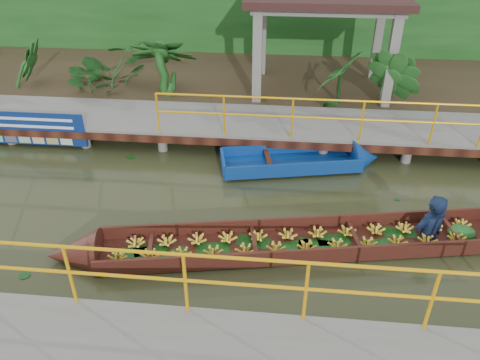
{
  "coord_description": "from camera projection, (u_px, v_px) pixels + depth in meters",
  "views": [
    {
      "loc": [
        1.98,
        -7.52,
        5.62
      ],
      "look_at": [
        1.18,
        0.5,
        0.6
      ],
      "focal_mm": 35.0,
      "sensor_mm": 36.0,
      "label": 1
    }
  ],
  "objects": [
    {
      "name": "ground",
      "position": [
        180.0,
        215.0,
        9.49
      ],
      "size": [
        80.0,
        80.0,
        0.0
      ],
      "primitive_type": "plane",
      "color": "#2C3219",
      "rests_on": "ground"
    },
    {
      "name": "land_strip",
      "position": [
        226.0,
        78.0,
        15.71
      ],
      "size": [
        30.0,
        8.0,
        0.45
      ],
      "primitive_type": "cube",
      "color": "#322619",
      "rests_on": "ground"
    },
    {
      "name": "far_dock",
      "position": [
        207.0,
        122.0,
        12.13
      ],
      "size": [
        16.0,
        2.06,
        1.66
      ],
      "color": "slate",
      "rests_on": "ground"
    },
    {
      "name": "pavilion",
      "position": [
        325.0,
        7.0,
        13.07
      ],
      "size": [
        4.4,
        3.0,
        3.0
      ],
      "color": "slate",
      "rests_on": "ground"
    },
    {
      "name": "foliage_backdrop",
      "position": [
        233.0,
        7.0,
        16.88
      ],
      "size": [
        30.0,
        0.8,
        4.0
      ],
      "primitive_type": "cube",
      "color": "#164516",
      "rests_on": "ground"
    },
    {
      "name": "vendor_boat",
      "position": [
        329.0,
        234.0,
        8.52
      ],
      "size": [
        9.25,
        2.57,
        2.23
      ],
      "rotation": [
        0.0,
        0.0,
        0.18
      ],
      "color": "#37140F",
      "rests_on": "ground"
    },
    {
      "name": "moored_blue_boat",
      "position": [
        328.0,
        160.0,
        11.09
      ],
      "size": [
        3.87,
        1.71,
        0.89
      ],
      "rotation": [
        0.0,
        0.0,
        0.21
      ],
      "color": "navy",
      "rests_on": "ground"
    },
    {
      "name": "blue_banner",
      "position": [
        31.0,
        128.0,
        11.65
      ],
      "size": [
        2.8,
        0.04,
        0.87
      ],
      "color": "navy",
      "rests_on": "ground"
    },
    {
      "name": "tropical_plants",
      "position": [
        155.0,
        68.0,
        13.45
      ],
      "size": [
        14.28,
        1.28,
        1.61
      ],
      "color": "#164516",
      "rests_on": "ground"
    }
  ]
}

